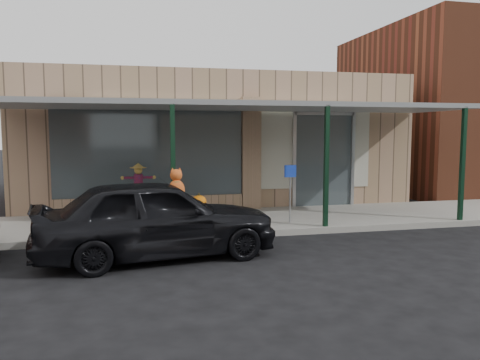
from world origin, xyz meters
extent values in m
plane|color=black|center=(0.00, 0.00, 0.00)|extent=(120.00, 120.00, 0.00)
cube|color=gray|center=(0.00, 3.60, 0.07)|extent=(40.00, 3.20, 0.15)
cube|color=#9F7C61|center=(0.00, 8.20, 2.10)|extent=(12.00, 6.00, 4.20)
cube|color=#455054|center=(-2.20, 5.05, 1.90)|extent=(5.20, 0.06, 2.80)
cube|color=#455054|center=(3.00, 5.18, 1.50)|extent=(1.80, 0.06, 2.80)
cube|color=#9F7C61|center=(0.70, 5.10, 1.70)|extent=(0.55, 0.30, 3.40)
cube|color=#9F7C61|center=(-2.20, 5.10, 0.35)|extent=(5.20, 0.30, 0.50)
cube|color=#B5B3A0|center=(0.00, 5.17, 2.00)|extent=(9.00, 0.02, 2.60)
cube|color=white|center=(0.00, 5.14, 3.20)|extent=(7.50, 0.03, 0.10)
cube|color=slate|center=(0.00, 3.60, 3.05)|extent=(12.00, 3.00, 0.12)
cube|color=black|center=(-1.80, 2.15, 1.55)|extent=(0.10, 0.10, 2.95)
cube|color=black|center=(1.80, 2.15, 1.55)|extent=(0.10, 0.10, 2.95)
cube|color=black|center=(5.50, 2.15, 1.55)|extent=(0.10, 0.10, 2.95)
cylinder|color=#492B1D|center=(-2.53, 4.01, 0.34)|extent=(0.64, 0.64, 0.38)
cylinder|color=navy|center=(-2.53, 4.01, 0.67)|extent=(0.23, 0.23, 0.28)
cylinder|color=maroon|center=(-2.53, 4.01, 1.07)|extent=(0.26, 0.26, 0.52)
sphere|color=gold|center=(-2.53, 4.01, 1.42)|extent=(0.21, 0.21, 0.21)
cone|color=gold|center=(-2.53, 4.01, 1.55)|extent=(0.34, 0.34, 0.13)
cylinder|color=#492B1D|center=(-1.14, 2.85, 0.37)|extent=(0.74, 0.74, 0.45)
ellipsoid|color=orange|center=(-1.14, 2.85, 0.74)|extent=(0.36, 0.36, 0.29)
cylinder|color=#4C471E|center=(-1.14, 2.85, 0.91)|extent=(0.04, 0.04, 0.07)
cylinder|color=gray|center=(1.12, 2.76, 0.72)|extent=(0.04, 0.04, 1.14)
cube|color=#193BC0|center=(1.12, 2.76, 1.43)|extent=(0.30, 0.03, 0.30)
imported|color=black|center=(-2.23, 0.74, 0.77)|extent=(4.74, 2.47, 1.54)
ellipsoid|color=orange|center=(-1.77, 1.65, 1.17)|extent=(0.35, 0.29, 0.45)
sphere|color=orange|center=(-1.77, 1.70, 1.49)|extent=(0.25, 0.25, 0.25)
cylinder|color=#1B7B38|center=(-1.77, 1.65, 1.35)|extent=(0.17, 0.17, 0.02)
camera|label=1|loc=(-2.63, -8.14, 2.40)|focal=35.00mm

